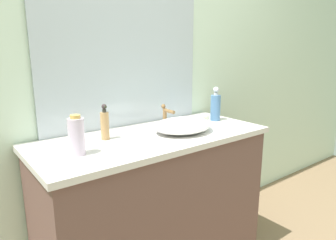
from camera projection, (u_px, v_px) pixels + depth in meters
bathroom_wall_rear at (136, 60)px, 1.99m from camera, size 6.00×0.06×2.60m
vanity_counter at (154, 205)px, 1.87m from camera, size 1.37×0.59×0.89m
wall_mirror_panel at (124, 31)px, 1.86m from camera, size 1.11×0.01×1.18m
sink_basin at (183, 125)px, 1.83m from camera, size 0.37×0.30×0.08m
faucet at (166, 114)px, 1.95m from camera, size 0.03×0.12×0.14m
soap_dispenser at (216, 106)px, 2.10m from camera, size 0.07×0.07×0.23m
lotion_bottle at (76, 136)px, 1.42m from camera, size 0.08×0.08×0.19m
perfume_bottle at (105, 124)px, 1.67m from camera, size 0.05×0.05×0.20m
candle_jar at (204, 119)px, 2.07m from camera, size 0.06×0.06×0.05m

